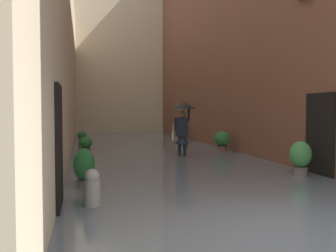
{
  "coord_description": "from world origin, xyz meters",
  "views": [
    {
      "loc": [
        2.66,
        4.4,
        1.79
      ],
      "look_at": [
        -0.29,
        -8.41,
        1.21
      ],
      "focal_mm": 39.96,
      "sensor_mm": 36.0,
      "label": 1
    }
  ],
  "objects_px": {
    "potted_plant_mid_left": "(222,141)",
    "potted_plant_near_right": "(82,137)",
    "mooring_bollard": "(92,193)",
    "potted_plant_near_left": "(301,158)",
    "potted_plant_mid_right": "(84,169)",
    "potted_plant_far_left": "(184,134)",
    "potted_plant_far_right": "(86,145)",
    "person_wading": "(183,120)"
  },
  "relations": [
    {
      "from": "potted_plant_near_left",
      "to": "potted_plant_near_right",
      "type": "distance_m",
      "value": 12.26
    },
    {
      "from": "potted_plant_far_left",
      "to": "potted_plant_near_left",
      "type": "relative_size",
      "value": 0.88
    },
    {
      "from": "potted_plant_near_left",
      "to": "potted_plant_near_right",
      "type": "bearing_deg",
      "value": -64.88
    },
    {
      "from": "potted_plant_far_left",
      "to": "potted_plant_far_right",
      "type": "height_order",
      "value": "potted_plant_far_left"
    },
    {
      "from": "potted_plant_mid_right",
      "to": "potted_plant_far_right",
      "type": "bearing_deg",
      "value": -90.8
    },
    {
      "from": "potted_plant_mid_right",
      "to": "potted_plant_mid_left",
      "type": "relative_size",
      "value": 1.02
    },
    {
      "from": "potted_plant_mid_right",
      "to": "potted_plant_near_left",
      "type": "bearing_deg",
      "value": -177.59
    },
    {
      "from": "potted_plant_mid_left",
      "to": "potted_plant_near_right",
      "type": "distance_m",
      "value": 7.8
    },
    {
      "from": "potted_plant_mid_right",
      "to": "potted_plant_near_right",
      "type": "relative_size",
      "value": 1.43
    },
    {
      "from": "potted_plant_mid_left",
      "to": "potted_plant_far_right",
      "type": "height_order",
      "value": "potted_plant_mid_left"
    },
    {
      "from": "person_wading",
      "to": "potted_plant_near_right",
      "type": "bearing_deg",
      "value": -62.96
    },
    {
      "from": "potted_plant_mid_right",
      "to": "potted_plant_far_right",
      "type": "height_order",
      "value": "potted_plant_mid_right"
    },
    {
      "from": "potted_plant_far_left",
      "to": "potted_plant_near_right",
      "type": "bearing_deg",
      "value": 0.01
    },
    {
      "from": "potted_plant_mid_right",
      "to": "potted_plant_near_left",
      "type": "distance_m",
      "value": 5.17
    },
    {
      "from": "potted_plant_mid_right",
      "to": "potted_plant_near_left",
      "type": "relative_size",
      "value": 0.97
    },
    {
      "from": "potted_plant_far_right",
      "to": "potted_plant_mid_right",
      "type": "bearing_deg",
      "value": 89.2
    },
    {
      "from": "potted_plant_mid_left",
      "to": "mooring_bollard",
      "type": "height_order",
      "value": "potted_plant_mid_left"
    },
    {
      "from": "potted_plant_far_left",
      "to": "mooring_bollard",
      "type": "height_order",
      "value": "potted_plant_far_left"
    },
    {
      "from": "person_wading",
      "to": "potted_plant_mid_left",
      "type": "xyz_separation_m",
      "value": [
        -1.82,
        -0.93,
        -0.87
      ]
    },
    {
      "from": "potted_plant_near_right",
      "to": "mooring_bollard",
      "type": "relative_size",
      "value": 0.85
    },
    {
      "from": "mooring_bollard",
      "to": "potted_plant_mid_right",
      "type": "bearing_deg",
      "value": -85.89
    },
    {
      "from": "mooring_bollard",
      "to": "potted_plant_far_right",
      "type": "bearing_deg",
      "value": -89.88
    },
    {
      "from": "potted_plant_mid_left",
      "to": "potted_plant_near_left",
      "type": "distance_m",
      "value": 5.33
    },
    {
      "from": "person_wading",
      "to": "potted_plant_near_left",
      "type": "distance_m",
      "value": 4.82
    },
    {
      "from": "potted_plant_far_left",
      "to": "mooring_bollard",
      "type": "xyz_separation_m",
      "value": [
        5.13,
        12.93,
        -0.07
      ]
    },
    {
      "from": "person_wading",
      "to": "potted_plant_mid_left",
      "type": "height_order",
      "value": "person_wading"
    },
    {
      "from": "potted_plant_near_right",
      "to": "potted_plant_far_right",
      "type": "bearing_deg",
      "value": 91.84
    },
    {
      "from": "potted_plant_far_left",
      "to": "mooring_bollard",
      "type": "distance_m",
      "value": 13.91
    },
    {
      "from": "potted_plant_mid_left",
      "to": "mooring_bollard",
      "type": "bearing_deg",
      "value": 54.59
    },
    {
      "from": "mooring_bollard",
      "to": "potted_plant_near_left",
      "type": "bearing_deg",
      "value": -160.05
    },
    {
      "from": "mooring_bollard",
      "to": "potted_plant_mid_left",
      "type": "bearing_deg",
      "value": -125.41
    },
    {
      "from": "mooring_bollard",
      "to": "potted_plant_far_left",
      "type": "bearing_deg",
      "value": -111.65
    },
    {
      "from": "person_wading",
      "to": "potted_plant_near_right",
      "type": "height_order",
      "value": "person_wading"
    },
    {
      "from": "potted_plant_mid_right",
      "to": "potted_plant_far_right",
      "type": "relative_size",
      "value": 1.35
    },
    {
      "from": "potted_plant_mid_left",
      "to": "potted_plant_far_right",
      "type": "bearing_deg",
      "value": -16.35
    },
    {
      "from": "potted_plant_near_right",
      "to": "potted_plant_mid_right",
      "type": "bearing_deg",
      "value": 90.2
    },
    {
      "from": "mooring_bollard",
      "to": "person_wading",
      "type": "bearing_deg",
      "value": -117.69
    },
    {
      "from": "potted_plant_mid_right",
      "to": "potted_plant_far_left",
      "type": "bearing_deg",
      "value": -114.89
    },
    {
      "from": "person_wading",
      "to": "potted_plant_mid_right",
      "type": "xyz_separation_m",
      "value": [
        3.38,
        4.61,
        -0.89
      ]
    },
    {
      "from": "potted_plant_far_left",
      "to": "potted_plant_far_right",
      "type": "relative_size",
      "value": 1.22
    },
    {
      "from": "person_wading",
      "to": "potted_plant_far_right",
      "type": "bearing_deg",
      "value": -36.51
    },
    {
      "from": "potted_plant_far_left",
      "to": "potted_plant_near_right",
      "type": "relative_size",
      "value": 1.3
    }
  ]
}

